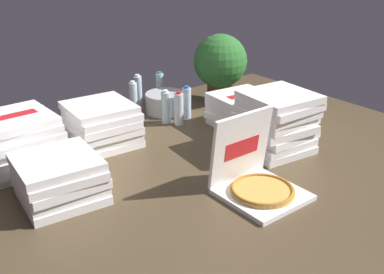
# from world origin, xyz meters

# --- Properties ---
(ground_plane) EXTENTS (3.20, 2.40, 0.02)m
(ground_plane) POSITION_xyz_m (0.00, 0.00, -0.01)
(ground_plane) COLOR #4C3D28
(open_pizza_box) EXTENTS (0.38, 0.39, 0.40)m
(open_pizza_box) POSITION_xyz_m (0.02, -0.40, 0.08)
(open_pizza_box) COLOR white
(open_pizza_box) RESTS_ON ground_plane
(pizza_stack_center_near) EXTENTS (0.42, 0.42, 0.27)m
(pizza_stack_center_near) POSITION_xyz_m (-0.31, 0.60, 0.13)
(pizza_stack_center_near) COLOR white
(pizza_stack_center_near) RESTS_ON ground_plane
(pizza_stack_left_mid) EXTENTS (0.42, 0.42, 0.22)m
(pizza_stack_left_mid) POSITION_xyz_m (-0.78, 0.15, 0.11)
(pizza_stack_left_mid) COLOR white
(pizza_stack_left_mid) RESTS_ON ground_plane
(pizza_stack_right_near) EXTENTS (0.42, 0.42, 0.23)m
(pizza_stack_right_near) POSITION_xyz_m (0.60, 0.29, 0.11)
(pizza_stack_right_near) COLOR white
(pizza_stack_right_near) RESTS_ON ground_plane
(pizza_stack_right_far) EXTENTS (0.43, 0.42, 0.36)m
(pizza_stack_right_far) POSITION_xyz_m (0.49, -0.10, 0.18)
(pizza_stack_right_far) COLOR white
(pizza_stack_right_far) RESTS_ON ground_plane
(pizza_stack_left_far) EXTENTS (0.41, 0.41, 0.32)m
(pizza_stack_left_far) POSITION_xyz_m (-0.82, 0.60, 0.16)
(pizza_stack_left_far) COLOR white
(pizza_stack_left_far) RESTS_ON ground_plane
(ice_bucket) EXTENTS (0.30, 0.30, 0.14)m
(ice_bucket) POSITION_xyz_m (0.34, 0.85, 0.07)
(ice_bucket) COLOR #B7BABF
(ice_bucket) RESTS_ON ground_plane
(water_bottle_0) EXTENTS (0.06, 0.06, 0.24)m
(water_bottle_0) POSITION_xyz_m (0.27, 1.12, 0.11)
(water_bottle_0) COLOR silver
(water_bottle_0) RESTS_ON ground_plane
(water_bottle_1) EXTENTS (0.06, 0.06, 0.24)m
(water_bottle_1) POSITION_xyz_m (0.15, 1.00, 0.11)
(water_bottle_1) COLOR silver
(water_bottle_1) RESTS_ON ground_plane
(water_bottle_2) EXTENTS (0.06, 0.06, 0.24)m
(water_bottle_2) POSITION_xyz_m (0.27, 0.59, 0.11)
(water_bottle_2) COLOR silver
(water_bottle_2) RESTS_ON ground_plane
(water_bottle_3) EXTENTS (0.06, 0.06, 0.24)m
(water_bottle_3) POSITION_xyz_m (0.45, 1.08, 0.11)
(water_bottle_3) COLOR silver
(water_bottle_3) RESTS_ON ground_plane
(water_bottle_4) EXTENTS (0.06, 0.06, 0.24)m
(water_bottle_4) POSITION_xyz_m (0.22, 0.67, 0.11)
(water_bottle_4) COLOR silver
(water_bottle_4) RESTS_ON ground_plane
(water_bottle_5) EXTENTS (0.06, 0.06, 0.24)m
(water_bottle_5) POSITION_xyz_m (0.39, 0.65, 0.11)
(water_bottle_5) COLOR silver
(water_bottle_5) RESTS_ON ground_plane
(potted_plant) EXTENTS (0.41, 0.41, 0.53)m
(potted_plant) POSITION_xyz_m (0.81, 0.78, 0.31)
(potted_plant) COLOR #513323
(potted_plant) RESTS_ON ground_plane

